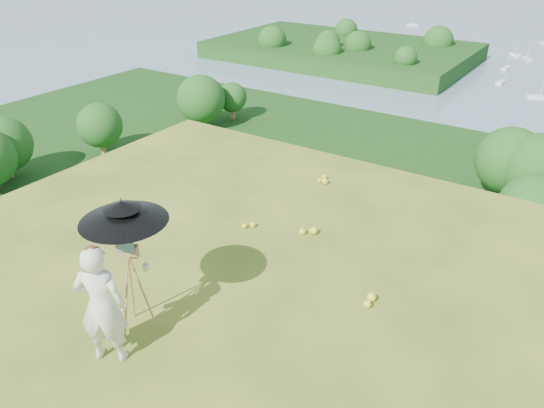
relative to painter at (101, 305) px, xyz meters
The scene contains 9 objects.
ground 1.90m from the painter, 20.45° to the left, with size 14.00×14.00×0.00m, color #43631C.
forest_slope 46.47m from the painter, 87.43° to the left, with size 140.00×56.00×22.00m, color black.
peninsula 174.61m from the painter, 115.26° to the left, with size 90.00×60.00×12.00m, color black, non-canonical shape.
slope_trees 38.99m from the painter, 87.43° to the left, with size 110.00×50.00×6.00m, color #18521A, non-canonical shape.
wildflowers 1.97m from the painter, 27.90° to the left, with size 10.00×10.50×0.12m, color yellow, non-canonical shape.
painter is the anchor object (origin of this frame).
field_easel 0.62m from the painter, 101.01° to the left, with size 0.55×0.55×1.45m, color #9F7542, non-canonical shape.
sun_umbrella 0.99m from the painter, 101.53° to the left, with size 1.11×1.11×0.79m, color black, non-canonical shape.
painter_cap 0.79m from the painter, ahead, with size 0.19×0.23×0.10m, color #CE7181, non-canonical shape.
Camera 1 is at (2.93, -3.69, 4.91)m, focal length 35.00 mm.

